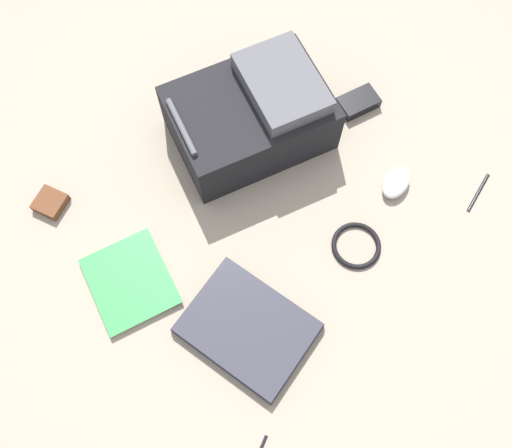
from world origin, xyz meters
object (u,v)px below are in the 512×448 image
Objects in this scene: backpack at (253,115)px; computer_mouse at (396,183)px; laptop at (248,328)px; book_comic at (130,282)px; cable_coil at (356,245)px; power_brick at (358,102)px; pen_black at (479,192)px; earbud_pouch at (50,203)px.

computer_mouse is (-0.40, -0.18, -0.08)m from backpack.
laptop is 1.27× the size of book_comic.
cable_coil is (-0.05, 0.21, -0.01)m from computer_mouse.
pen_black is at bearing -175.29° from power_brick.
computer_mouse is at bearing -88.83° from laptop.
cable_coil is at bearing -95.74° from laptop.
book_comic is 0.84m from power_brick.
laptop is 0.58m from computer_mouse.
book_comic is 0.78m from computer_mouse.
power_brick is at bearing -92.33° from book_comic.
earbud_pouch reaches higher than cable_coil.
power_brick is at bearing -47.57° from cable_coil.
earbud_pouch is (0.62, 0.74, -0.01)m from computer_mouse.
cable_coil is at bearing -141.59° from earbud_pouch.
laptop is at bearing 84.26° from cable_coil.
computer_mouse is 0.22m from cable_coil.
earbud_pouch is at bearing 38.41° from cable_coil.
cable_coil is (-0.45, 0.04, -0.09)m from backpack.
backpack is 0.46m from cable_coil.
backpack is 0.45m from computer_mouse.
power_brick is at bearing -38.95° from computer_mouse.
backpack reaches higher than laptop.
backpack is 1.41× the size of laptop.
earbud_pouch is at bearing 48.50° from pen_black.
book_comic is 2.59× the size of computer_mouse.
book_comic is at bearing 54.21° from computer_mouse.
book_comic is (0.30, 0.14, -0.01)m from laptop.
book_comic is 3.59× the size of earbud_pouch.
backpack is 0.34m from power_brick.
book_comic is at bearing 56.32° from cable_coil.
laptop is at bearing -154.89° from book_comic.
laptop is 2.62× the size of pen_black.
backpack is 4.31× the size of power_brick.
earbud_pouch is (0.67, 0.53, 0.01)m from cable_coil.
laptop is 0.37m from cable_coil.
power_brick is 0.94m from earbud_pouch.
power_brick is at bearing -112.80° from earbud_pouch.
book_comic reaches higher than pen_black.
power_brick reaches higher than earbud_pouch.
pen_black is 1.74× the size of earbud_pouch.
power_brick is 0.43m from pen_black.
backpack is at bearing -44.39° from laptop.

